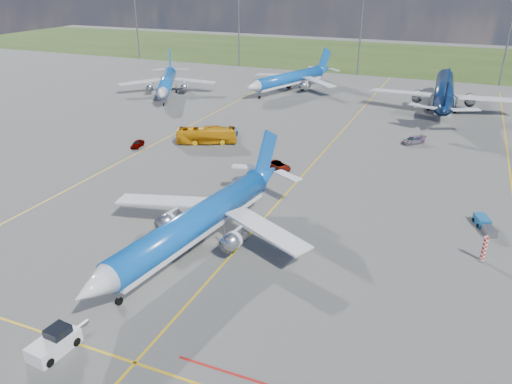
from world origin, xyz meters
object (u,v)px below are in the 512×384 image
at_px(pushback_tug, 55,343).
at_px(service_car_c, 413,140).
at_px(main_airliner, 197,248).
at_px(baggage_tug_c, 233,134).
at_px(service_car_b, 279,166).
at_px(warning_post, 484,249).
at_px(bg_jet_nnw, 290,91).
at_px(bg_jet_nw, 168,95).
at_px(bg_jet_n, 441,108).
at_px(apron_bus, 207,135).
at_px(baggage_tug_w, 484,224).
at_px(service_car_a, 137,144).

height_order(pushback_tug, service_car_c, pushback_tug).
xyz_separation_m(main_airliner, baggage_tug_c, (-14.42, 40.25, 0.54)).
height_order(pushback_tug, service_car_b, pushback_tug).
bearing_deg(warning_post, bg_jet_nnw, 123.38).
bearing_deg(service_car_c, bg_jet_nw, -152.83).
xyz_separation_m(pushback_tug, baggage_tug_c, (-11.71, 59.76, -0.27)).
bearing_deg(main_airliner, bg_jet_n, 82.78).
distance_m(pushback_tug, service_car_c, 71.72).
bearing_deg(bg_jet_nnw, bg_jet_nw, -129.69).
distance_m(service_car_b, baggage_tug_c, 19.39).
height_order(warning_post, apron_bus, apron_bus).
bearing_deg(baggage_tug_c, bg_jet_n, 25.30).
bearing_deg(baggage_tug_w, bg_jet_n, 79.40).
distance_m(pushback_tug, baggage_tug_w, 50.18).
height_order(bg_jet_nnw, main_airliner, main_airliner).
xyz_separation_m(pushback_tug, service_car_a, (-24.91, 47.17, -0.19)).
height_order(bg_jet_nw, bg_jet_n, bg_jet_n).
height_order(bg_jet_n, main_airliner, bg_jet_n).
bearing_deg(service_car_b, bg_jet_n, 7.60).
xyz_separation_m(service_car_a, service_car_c, (45.88, 21.42, 0.06)).
height_order(service_car_a, baggage_tug_c, service_car_a).
bearing_deg(baggage_tug_c, baggage_tug_w, -48.12).
bearing_deg(service_car_c, warning_post, -31.01).
relative_size(service_car_b, service_car_c, 0.97).
height_order(bg_jet_nw, service_car_a, bg_jet_nw).
bearing_deg(service_car_a, baggage_tug_c, 33.52).
xyz_separation_m(apron_bus, baggage_tug_c, (2.60, 5.83, -1.01)).
distance_m(bg_jet_nw, bg_jet_nnw, 32.18).
height_order(bg_jet_nw, service_car_c, bg_jet_nw).
bearing_deg(service_car_c, baggage_tug_w, -26.51).
bearing_deg(service_car_c, bg_jet_nnw, 179.06).
distance_m(main_airliner, service_car_a, 39.09).
relative_size(bg_jet_n, baggage_tug_w, 9.00).
distance_m(bg_jet_n, main_airliner, 81.58).
bearing_deg(baggage_tug_c, pushback_tug, -100.81).
height_order(bg_jet_nnw, service_car_a, bg_jet_nnw).
bearing_deg(service_car_b, service_car_a, 119.10).
xyz_separation_m(warning_post, service_car_b, (-30.36, 17.39, -0.87)).
xyz_separation_m(pushback_tug, service_car_b, (2.63, 46.70, -0.18)).
height_order(bg_jet_n, service_car_b, bg_jet_n).
height_order(apron_bus, service_car_a, apron_bus).
height_order(warning_post, bg_jet_nnw, bg_jet_nnw).
relative_size(service_car_b, baggage_tug_w, 0.88).
bearing_deg(service_car_c, main_airliner, -68.44).
relative_size(baggage_tug_w, baggage_tug_c, 0.98).
height_order(pushback_tug, baggage_tug_c, pushback_tug).
relative_size(warning_post, main_airliner, 0.08).
relative_size(main_airliner, pushback_tug, 6.19).
distance_m(service_car_a, service_car_c, 50.63).
bearing_deg(service_car_b, pushback_tug, -153.14).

